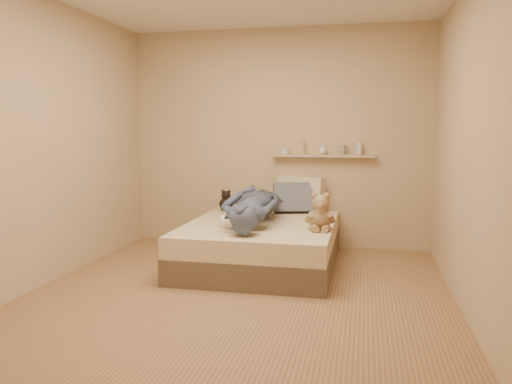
% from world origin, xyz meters
% --- Properties ---
extents(room, '(3.80, 3.80, 3.80)m').
position_xyz_m(room, '(0.00, 0.00, 1.30)').
color(room, '#9C7651').
rests_on(room, ground).
extents(bed, '(1.50, 1.90, 0.45)m').
position_xyz_m(bed, '(0.00, 0.93, 0.22)').
color(bed, brown).
rests_on(bed, floor).
extents(game_console, '(0.16, 0.07, 0.05)m').
position_xyz_m(game_console, '(-0.19, 0.34, 0.59)').
color(game_console, silver).
rests_on(game_console, bed).
extents(teddy_bear, '(0.30, 0.29, 0.37)m').
position_xyz_m(teddy_bear, '(0.63, 0.64, 0.60)').
color(teddy_bear, '#8F764E').
rests_on(teddy_bear, bed).
extents(dark_plush, '(0.16, 0.16, 0.25)m').
position_xyz_m(dark_plush, '(-0.56, 1.56, 0.56)').
color(dark_plush, black).
rests_on(dark_plush, bed).
extents(pillow_cream, '(0.59, 0.37, 0.42)m').
position_xyz_m(pillow_cream, '(0.30, 1.76, 0.65)').
color(pillow_cream, beige).
rests_on(pillow_cream, bed).
extents(pillow_grey, '(0.55, 0.38, 0.37)m').
position_xyz_m(pillow_grey, '(0.25, 1.62, 0.62)').
color(pillow_grey, slate).
rests_on(pillow_grey, bed).
extents(person, '(0.69, 1.62, 0.38)m').
position_xyz_m(person, '(-0.09, 0.89, 0.64)').
color(person, '#44506B').
rests_on(person, bed).
extents(wall_shelf, '(1.20, 0.12, 0.03)m').
position_xyz_m(wall_shelf, '(0.55, 1.84, 1.10)').
color(wall_shelf, tan).
rests_on(wall_shelf, wall_back).
extents(shelf_bottles, '(0.96, 0.12, 0.19)m').
position_xyz_m(shelf_bottles, '(0.61, 1.84, 1.19)').
color(shelf_bottles, silver).
rests_on(shelf_bottles, wall_shelf).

